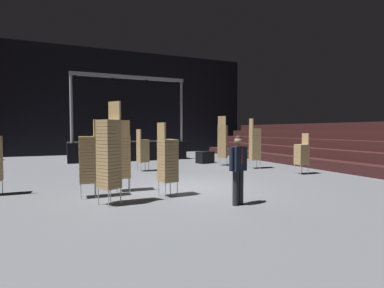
{
  "coord_description": "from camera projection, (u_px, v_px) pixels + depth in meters",
  "views": [
    {
      "loc": [
        -3.65,
        -8.95,
        1.85
      ],
      "look_at": [
        0.11,
        -0.13,
        1.4
      ],
      "focal_mm": 28.19,
      "sensor_mm": 36.0,
      "label": 1
    }
  ],
  "objects": [
    {
      "name": "chair_stack_mid_left",
      "position": [
        168.0,
        159.0,
        8.37
      ],
      "size": [
        0.52,
        0.52,
        2.05
      ],
      "rotation": [
        0.0,
        0.0,
        4.92
      ],
      "color": "#B2B5BA",
      "rests_on": "ground_plane"
    },
    {
      "name": "chair_stack_rear_left",
      "position": [
        143.0,
        150.0,
        13.53
      ],
      "size": [
        0.52,
        0.52,
        1.88
      ],
      "rotation": [
        0.0,
        0.0,
        4.9
      ],
      "color": "#B2B5BA",
      "rests_on": "ground_plane"
    },
    {
      "name": "chair_stack_mid_centre",
      "position": [
        109.0,
        153.0,
        7.42
      ],
      "size": [
        0.61,
        0.61,
        2.56
      ],
      "rotation": [
        0.0,
        0.0,
        2.14
      ],
      "color": "#B2B5BA",
      "rests_on": "ground_plane"
    },
    {
      "name": "arena_end_wall",
      "position": [
        114.0,
        102.0,
        23.34
      ],
      "size": [
        22.0,
        0.3,
        8.0
      ],
      "primitive_type": "cube",
      "color": "black",
      "rests_on": "ground_plane"
    },
    {
      "name": "chair_stack_mid_right",
      "position": [
        255.0,
        144.0,
        14.44
      ],
      "size": [
        0.52,
        0.52,
        2.39
      ],
      "rotation": [
        0.0,
        0.0,
        4.51
      ],
      "color": "#B2B5BA",
      "rests_on": "ground_plane"
    },
    {
      "name": "bleacher_bank_right",
      "position": [
        358.0,
        145.0,
        14.18
      ],
      "size": [
        3.75,
        24.0,
        2.25
      ],
      "rotation": [
        0.0,
        0.0,
        -1.57
      ],
      "color": "black",
      "rests_on": "ground_plane"
    },
    {
      "name": "chair_stack_aisle_left",
      "position": [
        123.0,
        156.0,
        9.07
      ],
      "size": [
        0.49,
        0.49,
        2.14
      ],
      "rotation": [
        0.0,
        0.0,
        6.17
      ],
      "color": "#B2B5BA",
      "rests_on": "ground_plane"
    },
    {
      "name": "chair_stack_front_left",
      "position": [
        223.0,
        141.0,
        15.69
      ],
      "size": [
        0.62,
        0.62,
        2.56
      ],
      "rotation": [
        0.0,
        0.0,
        5.54
      ],
      "color": "#B2B5BA",
      "rests_on": "ground_plane"
    },
    {
      "name": "stage_riser",
      "position": [
        127.0,
        149.0,
        18.94
      ],
      "size": [
        6.98,
        2.76,
        5.06
      ],
      "color": "black",
      "rests_on": "ground_plane"
    },
    {
      "name": "man_with_tie",
      "position": [
        238.0,
        166.0,
        7.38
      ],
      "size": [
        0.57,
        0.34,
        1.72
      ],
      "rotation": [
        0.0,
        0.0,
        3.44
      ],
      "color": "black",
      "rests_on": "ground_plane"
    },
    {
      "name": "equipment_road_case",
      "position": [
        205.0,
        157.0,
        16.79
      ],
      "size": [
        1.03,
        0.82,
        0.65
      ],
      "primitive_type": "cube",
      "rotation": [
        0.0,
        0.0,
        0.27
      ],
      "color": "black",
      "rests_on": "ground_plane"
    },
    {
      "name": "chair_stack_front_right",
      "position": [
        302.0,
        154.0,
        12.6
      ],
      "size": [
        0.47,
        0.47,
        1.71
      ],
      "rotation": [
        0.0,
        0.0,
        1.51
      ],
      "color": "#B2B5BA",
      "rests_on": "ground_plane"
    },
    {
      "name": "chair_stack_rear_centre",
      "position": [
        88.0,
        159.0,
        8.22
      ],
      "size": [
        0.45,
        0.45,
        2.14
      ],
      "rotation": [
        0.0,
        0.0,
        1.54
      ],
      "color": "#B2B5BA",
      "rests_on": "ground_plane"
    },
    {
      "name": "ground_plane",
      "position": [
        187.0,
        189.0,
        9.74
      ],
      "size": [
        22.0,
        30.0,
        0.1
      ],
      "primitive_type": "cube",
      "color": "#515459"
    }
  ]
}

